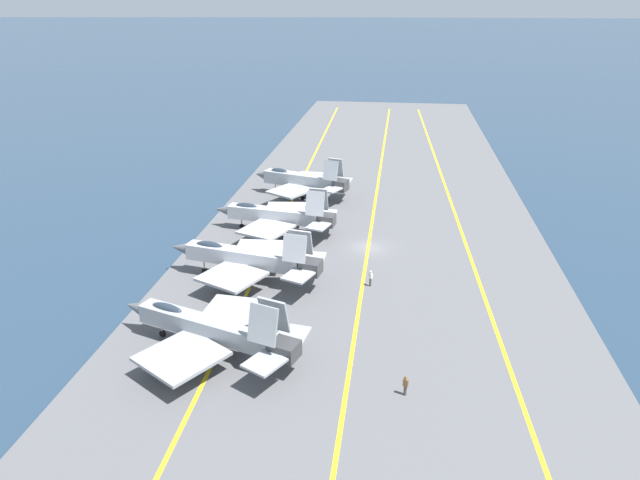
% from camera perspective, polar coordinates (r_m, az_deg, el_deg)
% --- Properties ---
extents(ground_plane, '(2000.00, 2000.00, 0.00)m').
position_cam_1_polar(ground_plane, '(68.86, 4.83, -1.04)').
color(ground_plane, '#23384C').
extents(carrier_deck, '(211.83, 43.02, 0.40)m').
position_cam_1_polar(carrier_deck, '(68.78, 4.84, -0.89)').
color(carrier_deck, '#565659').
rests_on(carrier_deck, ground).
extents(deck_stripe_foul_line, '(190.49, 8.47, 0.01)m').
position_cam_1_polar(deck_stripe_foul_line, '(69.21, 14.66, -1.25)').
color(deck_stripe_foul_line, yellow).
rests_on(deck_stripe_foul_line, carrier_deck).
extents(deck_stripe_centerline, '(190.65, 0.36, 0.01)m').
position_cam_1_polar(deck_stripe_centerline, '(68.70, 4.84, -0.73)').
color(deck_stripe_centerline, yellow).
rests_on(deck_stripe_centerline, carrier_deck).
extents(deck_stripe_edge_line, '(190.59, 5.28, 0.01)m').
position_cam_1_polar(deck_stripe_edge_line, '(70.20, -4.84, -0.20)').
color(deck_stripe_edge_line, yellow).
rests_on(deck_stripe_edge_line, carrier_deck).
extents(parked_jet_nearest, '(13.91, 17.37, 6.13)m').
position_cam_1_polar(parked_jet_nearest, '(48.74, -10.98, -8.67)').
color(parked_jet_nearest, '#93999E').
rests_on(parked_jet_nearest, carrier_deck).
extents(parked_jet_second, '(13.00, 17.19, 6.22)m').
position_cam_1_polar(parked_jet_second, '(59.97, -7.37, -1.78)').
color(parked_jet_second, '#A8AAAF').
rests_on(parked_jet_second, carrier_deck).
extents(parked_jet_third, '(13.79, 16.15, 6.14)m').
position_cam_1_polar(parked_jet_third, '(72.40, -4.39, 2.49)').
color(parked_jet_third, '#A8AAAF').
rests_on(parked_jet_third, carrier_deck).
extents(parked_jet_fourth, '(13.54, 15.40, 6.35)m').
position_cam_1_polar(parked_jet_fourth, '(85.56, -1.88, 6.00)').
color(parked_jet_fourth, '#9EA3A8').
rests_on(parked_jet_fourth, carrier_deck).
extents(crew_white_vest, '(0.44, 0.46, 1.76)m').
position_cam_1_polar(crew_white_vest, '(59.19, 5.07, -3.77)').
color(crew_white_vest, '#4C473D').
rests_on(crew_white_vest, carrier_deck).
extents(crew_brown_vest, '(0.37, 0.44, 1.75)m').
position_cam_1_polar(crew_brown_vest, '(44.31, 8.55, -14.09)').
color(crew_brown_vest, '#4C473D').
rests_on(crew_brown_vest, carrier_deck).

